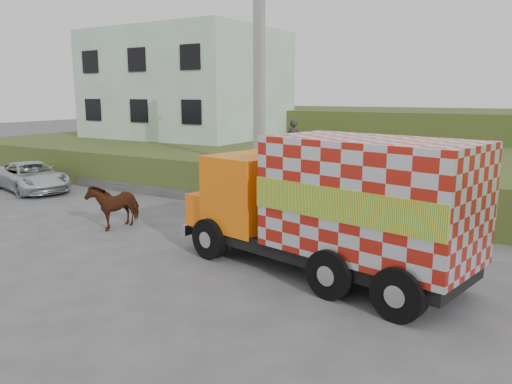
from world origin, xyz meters
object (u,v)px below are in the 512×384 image
Objects in this scene: suv at (32,177)px; cargo_truck at (331,205)px; utility_pole at (259,90)px; cow at (114,205)px; pedestrian at (294,142)px.

cargo_truck is at bearing -85.45° from suv.
cargo_truck is 1.67× the size of suv.
cow is at bearing -115.58° from utility_pole.
cow is 6.53m from pedestrian.
suv is at bearing 164.99° from cow.
pedestrian is at bearing 135.84° from cargo_truck.
cargo_truck is 4.45× the size of pedestrian.
pedestrian is (3.25, 5.42, 1.64)m from cow.
cargo_truck is 4.51× the size of cow.
pedestrian reaches higher than cargo_truck.
suv is 2.67× the size of pedestrian.
cargo_truck reaches higher than suv.
cow is at bearing -92.10° from suv.
utility_pole is 1.85× the size of suv.
cow is 7.62m from suv.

